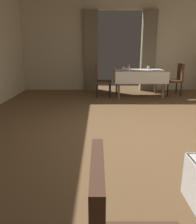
% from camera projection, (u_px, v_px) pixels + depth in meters
% --- Properties ---
extents(ground, '(10.08, 10.08, 0.00)m').
position_uv_depth(ground, '(141.00, 135.00, 3.59)').
color(ground, brown).
extents(wall_back, '(6.40, 0.27, 3.00)m').
position_uv_depth(wall_back, '(119.00, 43.00, 7.20)').
color(wall_back, beige).
rests_on(wall_back, ground).
extents(dining_table_mid, '(1.44, 1.02, 0.75)m').
position_uv_depth(dining_table_mid, '(139.00, 74.00, 6.38)').
color(dining_table_mid, '#7A604C').
rests_on(dining_table_mid, ground).
extents(chair_mid_right, '(0.44, 0.44, 0.93)m').
position_uv_depth(chair_mid_right, '(176.00, 78.00, 6.53)').
color(chair_mid_right, black).
rests_on(chair_mid_right, ground).
extents(chair_mid_left, '(0.44, 0.44, 0.93)m').
position_uv_depth(chair_mid_left, '(100.00, 79.00, 6.32)').
color(chair_mid_left, black).
rests_on(chair_mid_left, ground).
extents(flower_vase_mid, '(0.07, 0.07, 0.20)m').
position_uv_depth(flower_vase_mid, '(128.00, 67.00, 6.08)').
color(flower_vase_mid, silver).
rests_on(flower_vase_mid, dining_table_mid).
extents(plate_mid_b, '(0.22, 0.22, 0.01)m').
position_uv_depth(plate_mid_b, '(156.00, 70.00, 6.25)').
color(plate_mid_b, white).
rests_on(plate_mid_b, dining_table_mid).
extents(glass_mid_c, '(0.08, 0.08, 0.10)m').
position_uv_depth(glass_mid_c, '(123.00, 68.00, 6.38)').
color(glass_mid_c, silver).
rests_on(glass_mid_c, dining_table_mid).
extents(glass_mid_d, '(0.08, 0.08, 0.10)m').
position_uv_depth(glass_mid_d, '(148.00, 68.00, 6.64)').
color(glass_mid_d, silver).
rests_on(glass_mid_d, dining_table_mid).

